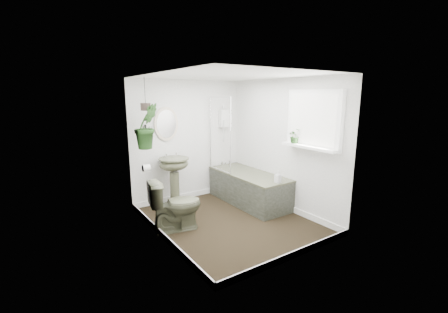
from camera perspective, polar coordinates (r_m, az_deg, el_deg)
floor at (r=5.01m, az=0.98°, el=-12.25°), size 2.30×2.80×0.02m
ceiling at (r=4.59m, az=1.08°, el=15.27°), size 2.30×2.80×0.02m
wall_back at (r=5.86m, az=-6.88°, el=3.04°), size 2.30×0.02×2.30m
wall_front at (r=3.62m, az=13.88°, el=-2.61°), size 2.30×0.02×2.30m
wall_left at (r=4.13m, az=-12.32°, el=-0.81°), size 0.02×2.80×2.30m
wall_right at (r=5.40m, az=11.19°, el=2.16°), size 0.02×2.80×2.30m
skirting at (r=4.99m, az=0.98°, el=-11.62°), size 2.30×2.80×0.10m
bathtub at (r=5.73m, az=4.73°, el=-5.96°), size 0.72×1.72×0.58m
bath_screen at (r=5.71m, az=-0.78°, el=4.22°), size 0.04×0.72×1.40m
shower_box at (r=6.16m, az=0.02°, el=7.29°), size 0.20×0.10×0.35m
oval_mirror at (r=5.59m, az=-10.92°, el=6.11°), size 0.46×0.03×0.62m
wall_sconce at (r=5.45m, az=-14.71°, el=4.74°), size 0.04×0.04×0.22m
toilet_roll_holder at (r=4.84m, az=-14.60°, el=-2.11°), size 0.11×0.11×0.11m
window_recess at (r=4.82m, az=16.73°, el=6.76°), size 0.08×1.00×0.90m
window_sill at (r=4.82m, az=15.91°, el=1.76°), size 0.18×1.00×0.04m
window_blinds at (r=4.79m, az=16.39°, el=6.74°), size 0.01×0.86×0.76m
toilet at (r=4.63m, az=-9.21°, el=-9.10°), size 0.84×0.57×0.78m
pedestal_sink at (r=5.55m, az=-9.40°, el=-4.85°), size 0.58×0.51×0.92m
sill_plant at (r=4.99m, az=13.36°, el=3.87°), size 0.28×0.26×0.24m
hanging_plant at (r=5.01m, az=-14.52°, el=5.62°), size 0.45×0.38×0.74m
soap_bottle at (r=5.08m, az=10.24°, el=-3.83°), size 0.10×0.10×0.20m
hanging_pot at (r=4.99m, az=-14.71°, el=9.14°), size 0.16×0.16×0.12m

